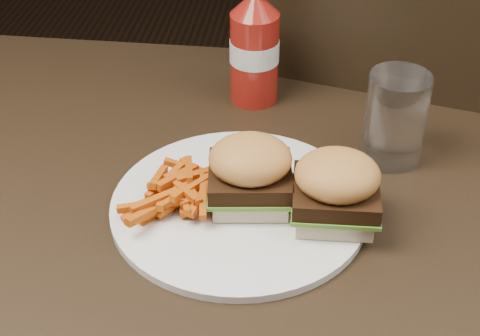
# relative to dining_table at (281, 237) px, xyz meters

# --- Properties ---
(dining_table) EXTENTS (1.20, 0.80, 0.04)m
(dining_table) POSITION_rel_dining_table_xyz_m (0.00, 0.00, 0.00)
(dining_table) COLOR black
(dining_table) RESTS_ON ground
(chair_far) EXTENTS (0.57, 0.57, 0.05)m
(chair_far) POSITION_rel_dining_table_xyz_m (0.21, 0.50, -0.30)
(chair_far) COLOR black
(chair_far) RESTS_ON ground
(plate) EXTENTS (0.28, 0.28, 0.01)m
(plate) POSITION_rel_dining_table_xyz_m (-0.05, 0.02, 0.03)
(plate) COLOR white
(plate) RESTS_ON dining_table
(sandwich_half_a) EXTENTS (0.09, 0.08, 0.02)m
(sandwich_half_a) POSITION_rel_dining_table_xyz_m (-0.04, 0.02, 0.04)
(sandwich_half_a) COLOR beige
(sandwich_half_a) RESTS_ON plate
(sandwich_half_b) EXTENTS (0.08, 0.08, 0.02)m
(sandwich_half_b) POSITION_rel_dining_table_xyz_m (0.05, 0.00, 0.04)
(sandwich_half_b) COLOR beige
(sandwich_half_b) RESTS_ON plate
(fries_pile) EXTENTS (0.14, 0.14, 0.04)m
(fries_pile) POSITION_rel_dining_table_xyz_m (-0.11, 0.01, 0.05)
(fries_pile) COLOR #C44E13
(fries_pile) RESTS_ON plate
(ketchup_bottle) EXTENTS (0.08, 0.08, 0.13)m
(ketchup_bottle) POSITION_rel_dining_table_xyz_m (-0.06, 0.26, 0.08)
(ketchup_bottle) COLOR maroon
(ketchup_bottle) RESTS_ON dining_table
(tumbler) EXTENTS (0.09, 0.09, 0.11)m
(tumbler) POSITION_rel_dining_table_xyz_m (0.12, 0.14, 0.08)
(tumbler) COLOR white
(tumbler) RESTS_ON dining_table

